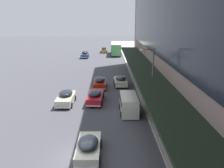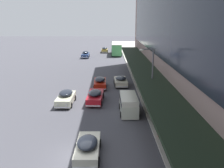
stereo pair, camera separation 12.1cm
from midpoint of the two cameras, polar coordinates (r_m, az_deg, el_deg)
name	(u,v)px [view 2 (the right image)]	position (r m, az deg, el deg)	size (l,w,h in m)	color
ground	(81,157)	(19.32, -6.98, -16.30)	(240.00, 240.00, 0.00)	#46464D
transit_bus_kerbside_front	(116,48)	(68.91, 1.09, 8.24)	(2.96, 9.95, 3.24)	#479955
sedan_oncoming_rear	(121,81)	(37.51, 2.09, 0.71)	(2.05, 4.29, 1.48)	beige
sedan_oncoming_front	(100,82)	(36.48, -2.66, 0.37)	(1.94, 4.66, 1.60)	#AB1E0F
sedan_trailing_mid	(85,54)	(64.31, -6.04, 6.74)	(1.88, 4.81, 1.69)	navy
sedan_lead_mid	(88,147)	(19.06, -5.39, -14.14)	(1.87, 4.47, 1.50)	beige
sedan_far_back	(66,97)	(30.17, -10.39, -3.02)	(2.02, 4.65, 1.61)	beige
sedan_second_near	(95,96)	(30.31, -3.72, -2.79)	(2.08, 5.08, 1.50)	#B51621
sedan_second_mid	(105,50)	(73.56, -1.66, 7.81)	(1.91, 4.35, 1.56)	olive
vw_van	(128,103)	(26.90, 3.92, -4.36)	(1.94, 4.57, 1.96)	beige
pedestrian_at_kerb	(169,112)	(24.70, 13.14, -6.33)	(0.39, 0.57, 1.86)	black
street_lamp	(151,76)	(25.90, 8.97, 1.77)	(1.50, 0.28, 6.87)	#4C4C51
fire_hydrant	(159,133)	(22.02, 10.92, -10.87)	(0.20, 0.40, 0.70)	red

